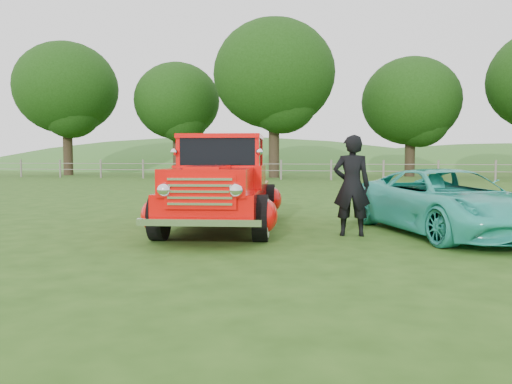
% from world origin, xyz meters
% --- Properties ---
extents(ground, '(140.00, 140.00, 0.00)m').
position_xyz_m(ground, '(0.00, 0.00, 0.00)').
color(ground, '#244712').
rests_on(ground, ground).
extents(distant_hills, '(116.00, 60.00, 18.00)m').
position_xyz_m(distant_hills, '(-4.08, 59.46, -4.55)').
color(distant_hills, '#2D6424').
rests_on(distant_hills, ground).
extents(fence_line, '(48.00, 0.12, 1.20)m').
position_xyz_m(fence_line, '(0.00, 22.00, 0.60)').
color(fence_line, slate).
rests_on(fence_line, ground).
extents(tree_far_west, '(7.60, 7.60, 9.93)m').
position_xyz_m(tree_far_west, '(-20.00, 26.00, 6.49)').
color(tree_far_west, black).
rests_on(tree_far_west, ground).
extents(tree_mid_west, '(6.40, 6.40, 8.46)m').
position_xyz_m(tree_mid_west, '(-12.00, 28.00, 5.55)').
color(tree_mid_west, black).
rests_on(tree_mid_west, ground).
extents(tree_near_west, '(8.00, 8.00, 10.42)m').
position_xyz_m(tree_near_west, '(-4.00, 25.00, 6.80)').
color(tree_near_west, black).
rests_on(tree_near_west, ground).
extents(tree_near_east, '(6.80, 6.80, 8.33)m').
position_xyz_m(tree_near_east, '(5.00, 29.00, 5.25)').
color(tree_near_east, black).
rests_on(tree_near_east, ground).
extents(red_pickup, '(2.76, 5.19, 1.78)m').
position_xyz_m(red_pickup, '(-0.63, 1.43, 0.80)').
color(red_pickup, black).
rests_on(red_pickup, ground).
extents(teal_sedan, '(3.47, 4.56, 1.15)m').
position_xyz_m(teal_sedan, '(3.45, 1.51, 0.58)').
color(teal_sedan, '#2EB8A5').
rests_on(teal_sedan, ground).
extents(man, '(0.67, 0.48, 1.74)m').
position_xyz_m(man, '(1.82, 0.98, 0.87)').
color(man, black).
rests_on(man, ground).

